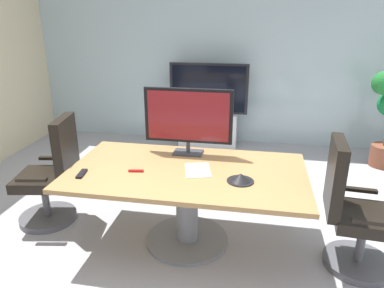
% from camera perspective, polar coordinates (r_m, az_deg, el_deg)
% --- Properties ---
extents(ground_plane, '(7.07, 7.07, 0.00)m').
position_cam_1_polar(ground_plane, '(3.47, -1.25, -15.24)').
color(ground_plane, '#99999E').
extents(wall_back_glass_partition, '(6.07, 0.10, 2.99)m').
position_cam_1_polar(wall_back_glass_partition, '(5.79, 4.67, 14.97)').
color(wall_back_glass_partition, '#9EB2B7').
rests_on(wall_back_glass_partition, ground).
extents(conference_table, '(2.06, 1.13, 0.72)m').
position_cam_1_polar(conference_table, '(3.20, -0.80, -7.04)').
color(conference_table, olive).
rests_on(conference_table, ground).
extents(office_chair_left, '(0.63, 0.61, 1.09)m').
position_cam_1_polar(office_chair_left, '(3.82, -21.34, -5.29)').
color(office_chair_left, '#4C4C51').
rests_on(office_chair_left, ground).
extents(office_chair_right, '(0.61, 0.59, 1.09)m').
position_cam_1_polar(office_chair_right, '(3.23, 24.17, -10.52)').
color(office_chair_right, '#4C4C51').
rests_on(office_chair_right, ground).
extents(tv_monitor, '(0.84, 0.18, 0.64)m').
position_cam_1_polar(tv_monitor, '(3.38, -0.61, 4.22)').
color(tv_monitor, '#333338').
rests_on(tv_monitor, conference_table).
extents(wall_display_unit, '(1.20, 0.36, 1.31)m').
position_cam_1_polar(wall_display_unit, '(5.65, 2.60, 4.00)').
color(wall_display_unit, '#B7BABC').
rests_on(wall_display_unit, ground).
extents(conference_phone, '(0.22, 0.22, 0.07)m').
position_cam_1_polar(conference_phone, '(2.93, 7.72, -5.37)').
color(conference_phone, black).
rests_on(conference_phone, conference_table).
extents(remote_control, '(0.07, 0.18, 0.02)m').
position_cam_1_polar(remote_control, '(3.17, -17.14, -4.52)').
color(remote_control, black).
rests_on(remote_control, conference_table).
extents(whiteboard_marker, '(0.13, 0.04, 0.02)m').
position_cam_1_polar(whiteboard_marker, '(3.12, -8.90, -4.23)').
color(whiteboard_marker, red).
rests_on(whiteboard_marker, conference_table).
extents(paper_notepad, '(0.27, 0.34, 0.01)m').
position_cam_1_polar(paper_notepad, '(3.11, 0.91, -4.18)').
color(paper_notepad, white).
rests_on(paper_notepad, conference_table).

